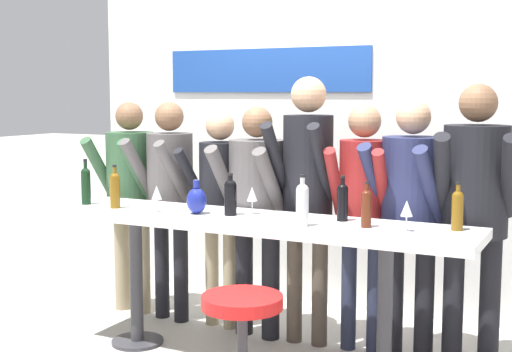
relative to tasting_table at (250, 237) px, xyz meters
name	(u,v)px	position (x,y,z in m)	size (l,w,h in m)	color
back_wall	(334,132)	(-0.01, 1.51, 0.59)	(4.45, 0.12, 2.83)	silver
tasting_table	(250,237)	(0.00, 0.00, 0.00)	(2.85, 0.60, 0.96)	white
bar_stool	(242,334)	(0.27, -0.62, -0.39)	(0.47, 0.47, 0.65)	#333338
person_far_left	(130,184)	(-1.37, 0.59, 0.20)	(0.46, 0.55, 1.67)	gray
person_left	(169,186)	(-0.97, 0.55, 0.21)	(0.46, 0.56, 1.67)	black
person_center_left	(220,194)	(-0.54, 0.58, 0.17)	(0.42, 0.53, 1.61)	gray
person_center	(257,197)	(-0.20, 0.50, 0.18)	(0.50, 0.57, 1.64)	black
person_center_right	(307,178)	(0.17, 0.52, 0.33)	(0.42, 0.56, 1.85)	#473D33
person_right	(363,199)	(0.56, 0.56, 0.21)	(0.42, 0.53, 1.66)	#23283D
person_far_right	(411,201)	(0.88, 0.56, 0.21)	(0.52, 0.61, 1.70)	black
person_rightmost	(475,196)	(1.28, 0.54, 0.28)	(0.53, 0.63, 1.80)	black
wine_bottle_0	(366,207)	(0.76, -0.01, 0.25)	(0.06, 0.06, 0.27)	#4C1E0F
wine_bottle_1	(230,196)	(-0.14, 0.00, 0.26)	(0.08, 0.08, 0.27)	black
wine_bottle_2	(302,203)	(0.42, -0.15, 0.27)	(0.08, 0.08, 0.30)	#B7BCC1
wine_bottle_3	(86,184)	(-1.26, -0.06, 0.27)	(0.07, 0.07, 0.32)	black
wine_bottle_4	(457,208)	(1.25, 0.13, 0.26)	(0.07, 0.07, 0.28)	brown
wine_bottle_5	(115,188)	(-0.97, -0.10, 0.27)	(0.07, 0.07, 0.29)	brown
wine_bottle_6	(342,200)	(0.57, 0.13, 0.26)	(0.07, 0.07, 0.28)	black
wine_glass_0	(252,195)	(-0.03, 0.10, 0.26)	(0.07, 0.07, 0.18)	silver
wine_glass_1	(407,209)	(1.00, -0.02, 0.26)	(0.07, 0.07, 0.18)	silver
wine_glass_2	(157,194)	(-0.62, -0.12, 0.26)	(0.07, 0.07, 0.18)	silver
decorative_vase	(197,200)	(-0.36, -0.05, 0.22)	(0.13, 0.13, 0.22)	navy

